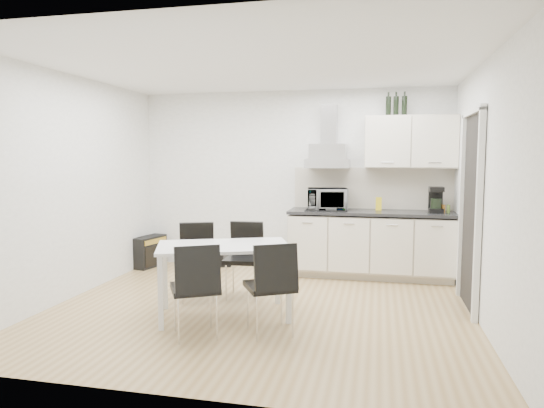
# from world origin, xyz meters

# --- Properties ---
(ground) EXTENTS (4.50, 4.50, 0.00)m
(ground) POSITION_xyz_m (0.00, 0.00, 0.00)
(ground) COLOR tan
(ground) RESTS_ON ground
(wall_back) EXTENTS (4.50, 0.10, 2.60)m
(wall_back) POSITION_xyz_m (0.00, 2.00, 1.30)
(wall_back) COLOR white
(wall_back) RESTS_ON ground
(wall_front) EXTENTS (4.50, 0.10, 2.60)m
(wall_front) POSITION_xyz_m (0.00, -2.00, 1.30)
(wall_front) COLOR white
(wall_front) RESTS_ON ground
(wall_left) EXTENTS (0.10, 4.00, 2.60)m
(wall_left) POSITION_xyz_m (-2.25, 0.00, 1.30)
(wall_left) COLOR white
(wall_left) RESTS_ON ground
(wall_right) EXTENTS (0.10, 4.00, 2.60)m
(wall_right) POSITION_xyz_m (2.25, 0.00, 1.30)
(wall_right) COLOR white
(wall_right) RESTS_ON ground
(ceiling) EXTENTS (4.50, 4.50, 0.00)m
(ceiling) POSITION_xyz_m (0.00, 0.00, 2.60)
(ceiling) COLOR white
(ceiling) RESTS_ON wall_back
(doorway) EXTENTS (0.08, 1.04, 2.10)m
(doorway) POSITION_xyz_m (2.21, 0.55, 1.05)
(doorway) COLOR white
(doorway) RESTS_ON ground
(kitchenette) EXTENTS (2.22, 0.64, 2.52)m
(kitchenette) POSITION_xyz_m (1.19, 1.73, 0.83)
(kitchenette) COLOR beige
(kitchenette) RESTS_ON ground
(dining_table) EXTENTS (1.53, 1.20, 0.75)m
(dining_table) POSITION_xyz_m (-0.30, -0.29, 0.66)
(dining_table) COLOR white
(dining_table) RESTS_ON ground
(chair_far_left) EXTENTS (0.60, 0.63, 0.88)m
(chair_far_left) POSITION_xyz_m (-0.78, 0.21, 0.44)
(chair_far_left) COLOR black
(chair_far_left) RESTS_ON ground
(chair_far_right) EXTENTS (0.47, 0.52, 0.88)m
(chair_far_right) POSITION_xyz_m (-0.28, 0.40, 0.44)
(chair_far_right) COLOR black
(chair_far_right) RESTS_ON ground
(chair_near_left) EXTENTS (0.63, 0.65, 0.88)m
(chair_near_left) POSITION_xyz_m (-0.38, -0.89, 0.44)
(chair_near_left) COLOR black
(chair_near_left) RESTS_ON ground
(chair_near_right) EXTENTS (0.63, 0.65, 0.88)m
(chair_near_right) POSITION_xyz_m (0.27, -0.68, 0.44)
(chair_near_right) COLOR black
(chair_near_right) RESTS_ON ground
(guitar_amp) EXTENTS (0.35, 0.59, 0.46)m
(guitar_amp) POSITION_xyz_m (-2.11, 1.65, 0.23)
(guitar_amp) COLOR black
(guitar_amp) RESTS_ON ground
(floor_speaker) EXTENTS (0.19, 0.18, 0.27)m
(floor_speaker) POSITION_xyz_m (-0.99, 1.90, 0.13)
(floor_speaker) COLOR black
(floor_speaker) RESTS_ON ground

